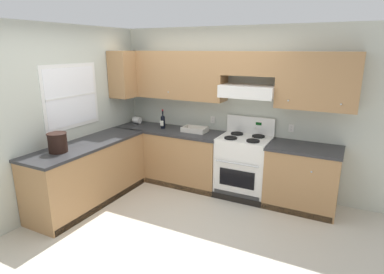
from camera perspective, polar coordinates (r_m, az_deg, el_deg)
ground_plane at (r=4.41m, az=-5.41°, el=-14.69°), size 7.04×7.04×0.00m
wall_back at (r=5.07m, az=7.45°, el=7.05°), size 4.68×0.57×2.55m
wall_left at (r=5.10m, az=-19.74°, el=4.77°), size 0.47×4.00×2.55m
counter_back_run at (r=5.16m, az=3.21°, el=-4.50°), size 3.60×0.65×0.91m
counter_left_run at (r=4.94m, az=-17.93°, el=-6.20°), size 0.63×1.91×0.91m
stove at (r=4.97m, az=9.18°, el=-5.12°), size 0.76×0.62×1.20m
wine_bottle at (r=5.40m, az=-5.23°, el=2.87°), size 0.07×0.08×0.33m
bowl at (r=5.18m, az=0.51°, el=1.23°), size 0.40×0.25×0.08m
bucket at (r=4.49m, az=-22.91°, el=-0.85°), size 0.25×0.25×0.26m
paper_towel_roll at (r=5.84m, az=-9.80°, el=3.01°), size 0.13×0.12×0.12m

